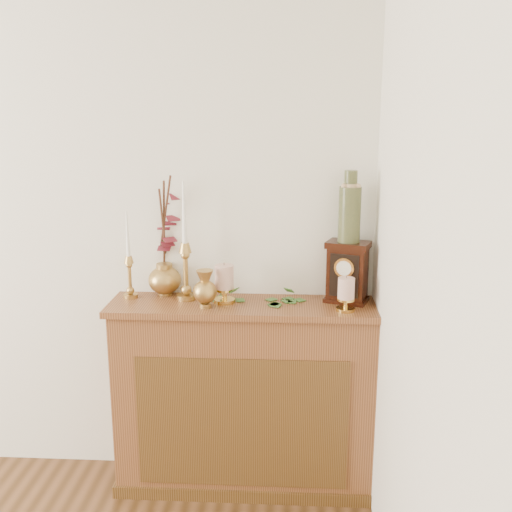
# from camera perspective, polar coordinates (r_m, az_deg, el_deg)

# --- Properties ---
(console_shelf) EXTENTS (1.24, 0.34, 0.93)m
(console_shelf) POSITION_cam_1_polar(r_m,az_deg,el_deg) (2.93, -1.13, -13.71)
(console_shelf) COLOR brown
(console_shelf) RESTS_ON ground
(candlestick_left) EXTENTS (0.07, 0.07, 0.41)m
(candlestick_left) POSITION_cam_1_polar(r_m,az_deg,el_deg) (2.85, -11.97, -1.30)
(candlestick_left) COLOR tan
(candlestick_left) RESTS_ON console_shelf
(candlestick_center) EXTENTS (0.09, 0.09, 0.55)m
(candlestick_center) POSITION_cam_1_polar(r_m,az_deg,el_deg) (2.77, -6.74, -0.55)
(candlestick_center) COLOR tan
(candlestick_center) RESTS_ON console_shelf
(bud_vase) EXTENTS (0.11, 0.11, 0.17)m
(bud_vase) POSITION_cam_1_polar(r_m,az_deg,el_deg) (2.67, -4.88, -3.16)
(bud_vase) COLOR tan
(bud_vase) RESTS_ON console_shelf
(ginger_jar) EXTENTS (0.23, 0.25, 0.58)m
(ginger_jar) POSITION_cam_1_polar(r_m,az_deg,el_deg) (2.87, -8.39, 1.49)
(ginger_jar) COLOR tan
(ginger_jar) RESTS_ON console_shelf
(pillar_candle_left) EXTENTS (0.10, 0.10, 0.19)m
(pillar_candle_left) POSITION_cam_1_polar(r_m,az_deg,el_deg) (2.73, -3.04, -2.47)
(pillar_candle_left) COLOR gold
(pillar_candle_left) RESTS_ON console_shelf
(pillar_candle_right) EXTENTS (0.08, 0.08, 0.16)m
(pillar_candle_right) POSITION_cam_1_polar(r_m,az_deg,el_deg) (2.65, 8.57, -3.47)
(pillar_candle_right) COLOR gold
(pillar_candle_right) RESTS_ON console_shelf
(ivy_garland) EXTENTS (0.45, 0.20, 0.08)m
(ivy_garland) POSITION_cam_1_polar(r_m,az_deg,el_deg) (2.77, -0.28, -4.13)
(ivy_garland) COLOR #376627
(ivy_garland) RESTS_ON console_shelf
(mantel_clock) EXTENTS (0.22, 0.19, 0.28)m
(mantel_clock) POSITION_cam_1_polar(r_m,az_deg,el_deg) (2.76, 8.68, -1.56)
(mantel_clock) COLOR black
(mantel_clock) RESTS_ON console_shelf
(ceramic_vase) EXTENTS (0.10, 0.10, 0.32)m
(ceramic_vase) POSITION_cam_1_polar(r_m,az_deg,el_deg) (2.71, 8.91, 4.33)
(ceramic_vase) COLOR #1A3426
(ceramic_vase) RESTS_ON mantel_clock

